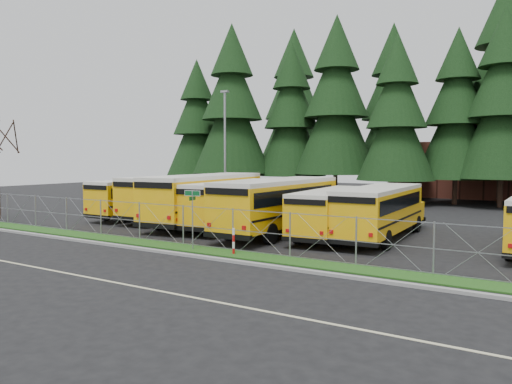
# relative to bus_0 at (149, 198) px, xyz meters

# --- Properties ---
(ground) EXTENTS (120.00, 120.00, 0.00)m
(ground) POSITION_rel_bus_0_xyz_m (13.79, -6.64, -1.38)
(ground) COLOR black
(ground) RESTS_ON ground
(curb) EXTENTS (50.00, 0.25, 0.12)m
(curb) POSITION_rel_bus_0_xyz_m (13.79, -9.74, -1.32)
(curb) COLOR gray
(curb) RESTS_ON ground
(grass_verge) EXTENTS (50.00, 1.40, 0.06)m
(grass_verge) POSITION_rel_bus_0_xyz_m (13.79, -8.34, -1.35)
(grass_verge) COLOR #1A4313
(grass_verge) RESTS_ON ground
(road_lane_line) EXTENTS (50.00, 0.12, 0.01)m
(road_lane_line) POSITION_rel_bus_0_xyz_m (13.79, -14.64, -1.37)
(road_lane_line) COLOR beige
(road_lane_line) RESTS_ON ground
(chainlink_fence) EXTENTS (44.00, 0.10, 2.00)m
(chainlink_fence) POSITION_rel_bus_0_xyz_m (13.79, -7.64, -0.38)
(chainlink_fence) COLOR gray
(chainlink_fence) RESTS_ON ground
(brick_building) EXTENTS (22.00, 10.00, 6.00)m
(brick_building) POSITION_rel_bus_0_xyz_m (19.79, 33.36, 1.62)
(brick_building) COLOR brown
(brick_building) RESTS_ON ground
(bus_0) EXTENTS (2.48, 10.51, 2.75)m
(bus_0) POSITION_rel_bus_0_xyz_m (0.00, 0.00, 0.00)
(bus_0) COLOR #ECAE07
(bus_0) RESTS_ON ground
(bus_1) EXTENTS (3.04, 11.75, 3.06)m
(bus_1) POSITION_rel_bus_0_xyz_m (2.91, 0.49, 0.15)
(bus_1) COLOR #ECAE07
(bus_1) RESTS_ON ground
(bus_2) EXTENTS (4.07, 12.55, 3.23)m
(bus_2) POSITION_rel_bus_0_xyz_m (6.17, -0.87, 0.24)
(bus_2) COLOR #ECAE07
(bus_2) RESTS_ON ground
(bus_3) EXTENTS (3.79, 11.20, 2.88)m
(bus_3) POSITION_rel_bus_0_xyz_m (8.39, -1.02, 0.06)
(bus_3) COLOR #ECAE07
(bus_3) RESTS_ON ground
(bus_4) EXTENTS (2.84, 11.89, 3.12)m
(bus_4) POSITION_rel_bus_0_xyz_m (12.12, -1.78, 0.18)
(bus_4) COLOR #ECAE07
(bus_4) RESTS_ON ground
(bus_5) EXTENTS (3.25, 10.09, 2.60)m
(bus_5) POSITION_rel_bus_0_xyz_m (15.13, -1.25, -0.08)
(bus_5) COLOR #ECAE07
(bus_5) RESTS_ON ground
(bus_6) EXTENTS (2.95, 10.78, 2.80)m
(bus_6) POSITION_rel_bus_0_xyz_m (17.53, -0.61, 0.02)
(bus_6) COLOR #ECAE07
(bus_6) RESTS_ON ground
(street_sign) EXTENTS (0.83, 0.55, 2.81)m
(street_sign) POSITION_rel_bus_0_xyz_m (11.05, -8.44, 0.66)
(street_sign) COLOR gray
(street_sign) RESTS_ON ground
(striped_bollard) EXTENTS (0.11, 0.11, 1.20)m
(striped_bollard) POSITION_rel_bus_0_xyz_m (13.34, -8.39, -0.78)
(striped_bollard) COLOR #B20C0C
(striped_bollard) RESTS_ON ground
(light_standard) EXTENTS (0.70, 0.35, 10.14)m
(light_standard) POSITION_rel_bus_0_xyz_m (0.33, 9.13, 4.12)
(light_standard) COLOR gray
(light_standard) RESTS_ON ground
(conifer_0) EXTENTS (6.92, 6.92, 15.31)m
(conifer_0) POSITION_rel_bus_0_xyz_m (-9.75, 17.79, 6.28)
(conifer_0) COLOR black
(conifer_0) RESTS_ON ground
(conifer_1) EXTENTS (8.28, 8.28, 18.31)m
(conifer_1) POSITION_rel_bus_0_xyz_m (-4.37, 16.96, 7.78)
(conifer_1) COLOR black
(conifer_1) RESTS_ON ground
(conifer_2) EXTENTS (7.39, 7.39, 16.35)m
(conifer_2) POSITION_rel_bus_0_xyz_m (0.95, 20.23, 6.80)
(conifer_2) COLOR black
(conifer_2) RESTS_ON ground
(conifer_3) EXTENTS (8.30, 8.30, 18.35)m
(conifer_3) POSITION_rel_bus_0_xyz_m (6.16, 19.87, 7.80)
(conifer_3) COLOR black
(conifer_3) RESTS_ON ground
(conifer_4) EXTENTS (6.99, 6.99, 15.45)m
(conifer_4) POSITION_rel_bus_0_xyz_m (12.57, 18.53, 6.35)
(conifer_4) COLOR black
(conifer_4) RESTS_ON ground
(conifer_5) EXTENTS (7.31, 7.31, 16.16)m
(conifer_5) POSITION_rel_bus_0_xyz_m (17.03, 22.18, 6.70)
(conifer_5) COLOR black
(conifer_5) RESTS_ON ground
(conifer_6) EXTENTS (7.77, 7.77, 17.18)m
(conifer_6) POSITION_rel_bus_0_xyz_m (20.92, 21.31, 7.21)
(conifer_6) COLOR black
(conifer_6) RESTS_ON ground
(conifer_10) EXTENTS (8.99, 8.99, 19.87)m
(conifer_10) POSITION_rel_bus_0_xyz_m (-2.78, 27.79, 8.56)
(conifer_10) COLOR black
(conifer_10) RESTS_ON ground
(conifer_11) EXTENTS (8.27, 8.27, 18.30)m
(conifer_11) POSITION_rel_bus_0_xyz_m (10.02, 25.68, 7.77)
(conifer_11) COLOR black
(conifer_11) RESTS_ON ground
(conifer_12) EXTENTS (9.41, 9.41, 20.81)m
(conifer_12) POSITION_rel_bus_0_xyz_m (20.35, 25.65, 9.03)
(conifer_12) COLOR black
(conifer_12) RESTS_ON ground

